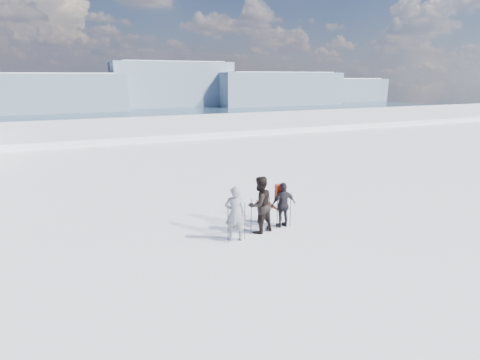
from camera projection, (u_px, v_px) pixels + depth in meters
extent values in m
plane|color=white|center=(134.00, 203.00, 69.66)|extent=(220.00, 208.01, 71.62)
cube|color=white|center=(165.00, 189.00, 40.09)|extent=(180.00, 16.00, 14.00)
plane|color=#223A4E|center=(93.00, 126.00, 277.25)|extent=(820.00, 820.00, 0.00)
cube|color=slate|center=(45.00, 93.00, 390.41)|extent=(160.00, 80.00, 38.00)
cube|color=white|center=(43.00, 77.00, 386.14)|extent=(136.00, 70.00, 8.00)
cube|color=slate|center=(171.00, 84.00, 467.60)|extent=(140.00, 80.00, 52.00)
cube|color=white|center=(170.00, 65.00, 461.46)|extent=(119.00, 70.00, 8.00)
cube|color=slate|center=(274.00, 89.00, 491.23)|extent=(160.00, 80.00, 40.00)
cube|color=white|center=(274.00, 75.00, 486.69)|extent=(136.00, 70.00, 8.00)
cube|color=slate|center=(335.00, 90.00, 563.86)|extent=(130.00, 80.00, 32.00)
cube|color=white|center=(336.00, 81.00, 560.40)|extent=(110.50, 70.00, 8.00)
imported|color=gray|center=(235.00, 214.00, 12.00)|extent=(0.77, 0.63, 1.83)
imported|color=black|center=(260.00, 205.00, 12.62)|extent=(1.12, 0.97, 1.97)
imported|color=black|center=(283.00, 205.00, 13.12)|extent=(0.95, 0.40, 1.63)
cube|color=#B82811|center=(281.00, 174.00, 13.05)|extent=(0.35, 0.20, 0.50)
cylinder|color=black|center=(228.00, 226.00, 11.87)|extent=(0.02, 0.02, 1.18)
cylinder|color=black|center=(245.00, 221.00, 12.14)|extent=(0.02, 0.02, 1.25)
cylinder|color=black|center=(251.00, 216.00, 12.56)|extent=(0.02, 0.02, 1.25)
cylinder|color=black|center=(269.00, 214.00, 12.74)|extent=(0.02, 0.02, 1.27)
cylinder|color=black|center=(277.00, 213.00, 12.95)|extent=(0.02, 0.02, 1.21)
cylinder|color=black|center=(290.00, 209.00, 13.20)|extent=(0.02, 0.02, 1.26)
cube|color=black|center=(269.00, 206.00, 15.42)|extent=(0.49, 1.67, 0.03)
cube|color=black|center=(272.00, 205.00, 15.48)|extent=(0.24, 1.70, 0.03)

